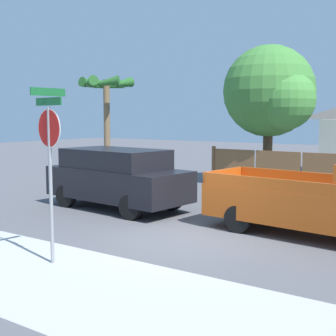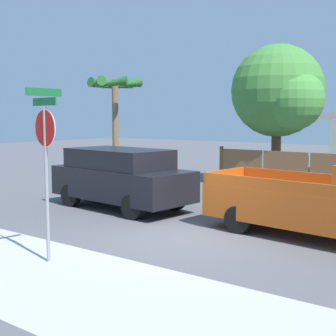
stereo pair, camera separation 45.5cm
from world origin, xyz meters
TOP-DOWN VIEW (x-y plane):
  - ground_plane at (0.00, 0.00)m, footprint 80.00×80.00m
  - sidewalk_strip at (0.00, -3.60)m, footprint 36.00×3.20m
  - oak_tree at (-1.73, 9.54)m, footprint 4.03×3.84m
  - palm_tree at (-8.28, 6.58)m, footprint 2.32×2.51m
  - red_suv at (-3.71, 1.93)m, footprint 4.90×2.49m
  - orange_pickup at (2.86, 1.90)m, footprint 5.70×2.45m
  - stop_sign at (-1.12, -3.04)m, footprint 0.84×0.75m

SIDE VIEW (x-z plane):
  - ground_plane at x=0.00m, z-range 0.00..0.00m
  - sidewalk_strip at x=0.00m, z-range 0.00..0.01m
  - orange_pickup at x=2.86m, z-range -0.05..1.81m
  - red_suv at x=-3.71m, z-range 0.07..1.95m
  - stop_sign at x=-1.12m, z-range 0.61..4.03m
  - oak_tree at x=-1.73m, z-range 0.92..6.81m
  - palm_tree at x=-8.28m, z-range 1.63..6.27m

